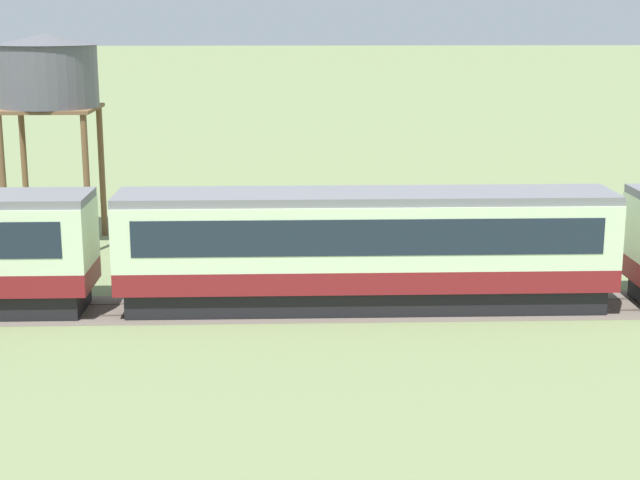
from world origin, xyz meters
The scene contains 3 objects.
passenger_train centered at (-13.33, -0.44, 2.37)m, with size 92.30×3.04×4.27m.
railway_track centered at (-10.39, -0.44, 0.01)m, with size 158.33×3.60×0.04m.
water_tower centered at (-27.00, 10.13, 7.77)m, with size 4.58×4.58×9.58m.
Camera 1 is at (-16.43, -34.48, 10.42)m, focal length 55.00 mm.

